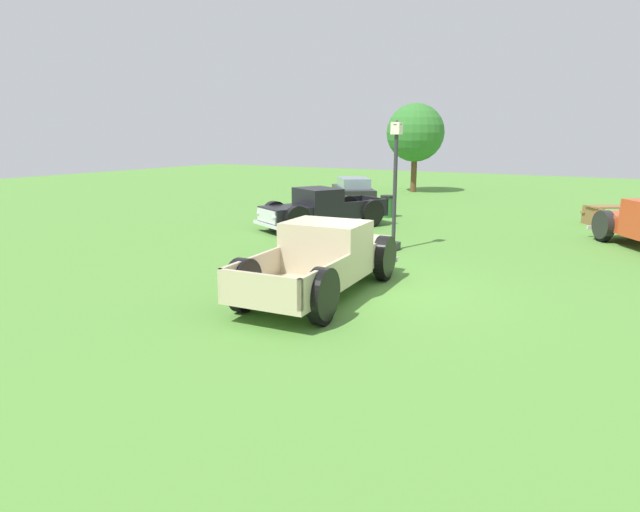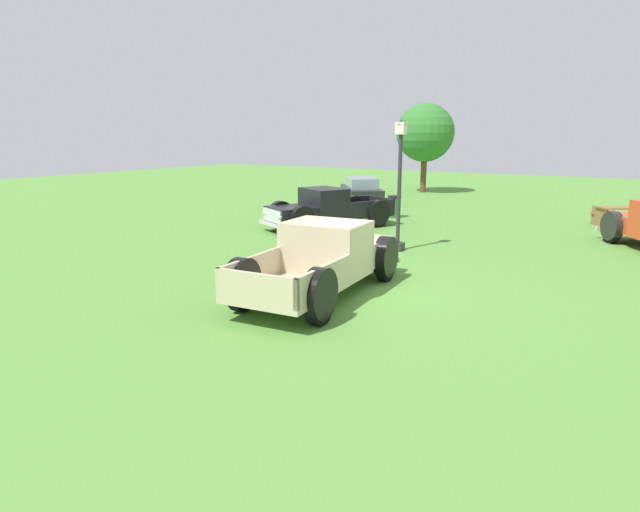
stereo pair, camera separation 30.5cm
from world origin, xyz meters
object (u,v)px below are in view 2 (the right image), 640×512
Objects in this scene: pickup_truck_foreground at (328,258)px; pickup_truck_behind_right at (322,210)px; sedan_distant_a at (361,190)px; lamp_post_near at (399,183)px; oak_tree_east at (425,133)px; picnic_table at (622,214)px; trash_can at (394,206)px.

pickup_truck_foreground is 1.03× the size of pickup_truck_behind_right.
pickup_truck_behind_right reaches higher than sedan_distant_a.
sedan_distant_a is (-6.97, 14.73, -0.07)m from pickup_truck_foreground.
lamp_post_near is (4.12, -2.13, 1.35)m from pickup_truck_behind_right.
sedan_distant_a is 1.06× the size of lamp_post_near.
oak_tree_east is at bearing 85.37° from sedan_distant_a.
lamp_post_near is at bearing -122.37° from picnic_table.
trash_can is at bearing -74.66° from oak_tree_east.
trash_can is (-3.00, 6.26, -1.61)m from lamp_post_near.
pickup_truck_foreground reaches higher than sedan_distant_a.
oak_tree_east reaches higher than picnic_table.
pickup_truck_foreground is 1.30× the size of sedan_distant_a.
picnic_table is (12.08, -0.94, -0.22)m from sedan_distant_a.
picnic_table is at bearing 16.56° from trash_can.
oak_tree_east is (-1.80, 14.73, 2.89)m from pickup_truck_behind_right.
pickup_truck_foreground is at bearing -73.67° from oak_tree_east.
picnic_table is at bearing -4.44° from sedan_distant_a.
oak_tree_east is (-2.91, 10.60, 3.15)m from trash_can.
lamp_post_near reaches higher than trash_can.
lamp_post_near reaches higher than pickup_truck_behind_right.
pickup_truck_foreground is at bearing -72.75° from trash_can.
trash_can is at bearing -45.06° from sedan_distant_a.
lamp_post_near reaches higher than pickup_truck_foreground.
sedan_distant_a is at bearing 123.63° from lamp_post_near.
pickup_truck_foreground is at bearing -84.43° from lamp_post_near.
lamp_post_near reaches higher than picnic_table.
sedan_distant_a is 0.78× the size of oak_tree_east.
lamp_post_near is 10.56m from picnic_table.
oak_tree_east is at bearing 145.01° from picnic_table.
oak_tree_east is at bearing 105.34° from trash_can.
pickup_truck_foreground is 5.17m from lamp_post_near.
pickup_truck_foreground reaches higher than trash_can.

